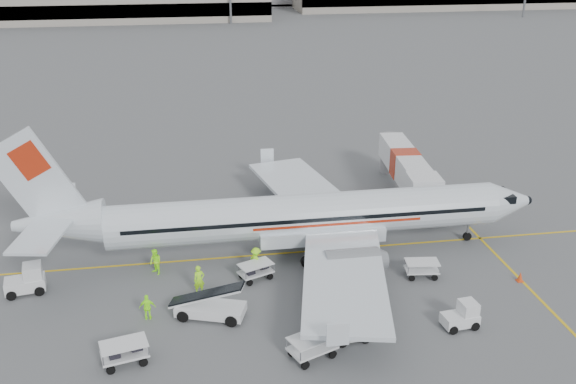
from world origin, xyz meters
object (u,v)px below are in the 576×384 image
(jet_bridge, at_px, (404,173))
(tug_mid, at_px, (351,328))
(aircraft, at_px, (307,188))
(tug_fore, at_px, (460,315))
(tug_aft, at_px, (24,279))
(belt_loader, at_px, (210,295))

(jet_bridge, height_order, tug_mid, jet_bridge)
(aircraft, bearing_deg, tug_fore, -55.95)
(jet_bridge, relative_size, tug_aft, 6.16)
(belt_loader, bearing_deg, tug_mid, -5.88)
(belt_loader, relative_size, tug_fore, 2.63)
(belt_loader, bearing_deg, tug_fore, 5.79)
(tug_fore, distance_m, tug_mid, 6.45)
(tug_fore, bearing_deg, tug_aft, 156.03)
(jet_bridge, distance_m, tug_aft, 30.80)
(jet_bridge, bearing_deg, tug_mid, -111.26)
(tug_fore, xyz_separation_m, tug_aft, (-25.26, 7.89, 0.14))
(tug_mid, height_order, tug_aft, tug_aft)
(belt_loader, height_order, tug_mid, belt_loader)
(tug_fore, bearing_deg, tug_mid, 175.07)
(jet_bridge, bearing_deg, belt_loader, -131.80)
(tug_fore, bearing_deg, jet_bridge, 73.98)
(tug_aft, bearing_deg, tug_mid, -33.09)
(tug_aft, bearing_deg, tug_fore, -27.18)
(jet_bridge, bearing_deg, tug_fore, -94.52)
(tug_fore, bearing_deg, belt_loader, 159.99)
(tug_mid, bearing_deg, tug_aft, 150.30)
(tug_fore, relative_size, tug_aft, 0.85)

